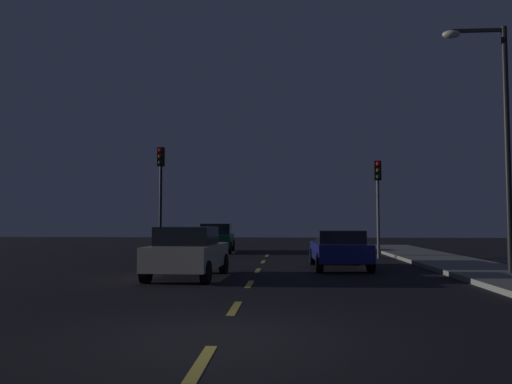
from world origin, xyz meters
The scene contains 13 objects.
ground_plane centered at (0.00, 7.00, 0.00)m, with size 80.00×80.00×0.00m, color black.
lane_stripe_nearest centered at (0.00, -1.20, 0.00)m, with size 0.16×1.60×0.01m, color #EACC4C.
lane_stripe_second centered at (0.00, 2.60, 0.00)m, with size 0.16×1.60×0.01m, color #EACC4C.
lane_stripe_third centered at (0.00, 6.40, 0.00)m, with size 0.16×1.60×0.01m, color #EACC4C.
lane_stripe_fourth centered at (0.00, 10.20, 0.00)m, with size 0.16×1.60×0.01m, color #EACC4C.
lane_stripe_fifth centered at (0.00, 14.00, 0.00)m, with size 0.16×1.60×0.01m, color #EACC4C.
lane_stripe_sixth centered at (0.00, 17.80, 0.00)m, with size 0.16×1.60×0.01m, color #EACC4C.
traffic_signal_left centered at (-4.99, 16.16, 3.65)m, with size 0.32×0.38×5.24m.
traffic_signal_right centered at (5.21, 16.15, 3.18)m, with size 0.32×0.38×4.51m.
car_stopped_ahead centered at (2.91, 11.16, 0.72)m, with size 2.02×4.14×1.38m.
car_adjacent_lane centered at (-1.95, 7.69, 0.78)m, with size 2.05×3.99×1.54m.
car_oncoming_far centered at (-2.94, 20.47, 0.79)m, with size 2.11×4.26×1.58m.
street_lamp_right centered at (7.51, 8.50, 4.64)m, with size 1.98×0.36×7.77m.
Camera 1 is at (1.04, -7.27, 1.69)m, focal length 35.20 mm.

